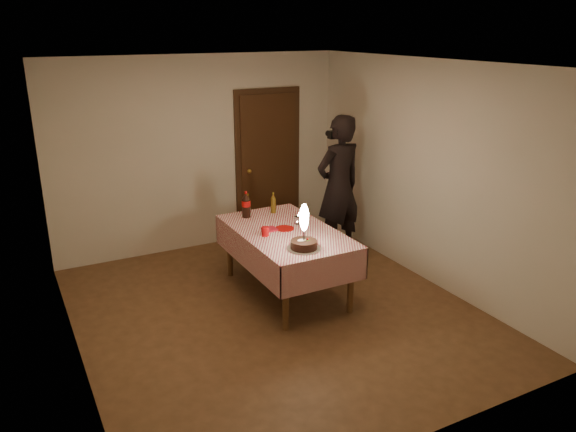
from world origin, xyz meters
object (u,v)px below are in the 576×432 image
at_px(clear_cup, 297,220).
at_px(amber_bottle_left, 248,205).
at_px(red_plate, 284,228).
at_px(amber_bottle_right, 273,203).
at_px(birthday_cake, 304,238).
at_px(red_cup, 265,231).
at_px(cola_bottle, 246,205).
at_px(dining_table, 286,239).
at_px(photographer, 339,187).

xyz_separation_m(clear_cup, amber_bottle_left, (-0.35, 0.60, 0.07)).
xyz_separation_m(red_plate, amber_bottle_left, (-0.15, 0.68, 0.11)).
bearing_deg(amber_bottle_right, birthday_cake, -101.50).
height_order(red_cup, cola_bottle, cola_bottle).
height_order(dining_table, photographer, photographer).
bearing_deg(red_cup, red_plate, 19.14).
height_order(birthday_cake, amber_bottle_right, birthday_cake).
relative_size(dining_table, amber_bottle_left, 6.75).
height_order(cola_bottle, amber_bottle_left, cola_bottle).
height_order(red_plate, red_cup, red_cup).
height_order(dining_table, clear_cup, clear_cup).
relative_size(dining_table, red_cup, 17.20).
xyz_separation_m(dining_table, clear_cup, (0.21, 0.13, 0.15)).
xyz_separation_m(clear_cup, cola_bottle, (-0.42, 0.50, 0.11)).
bearing_deg(amber_bottle_left, clear_cup, -59.51).
distance_m(birthday_cake, clear_cup, 0.76).
bearing_deg(birthday_cake, cola_bottle, 95.54).
bearing_deg(red_cup, amber_bottle_right, 57.28).
height_order(birthday_cake, cola_bottle, birthday_cake).
relative_size(dining_table, red_plate, 7.82).
height_order(red_cup, clear_cup, red_cup).
relative_size(cola_bottle, amber_bottle_left, 1.25).
bearing_deg(photographer, dining_table, -148.55).
relative_size(red_cup, photographer, 0.05).
relative_size(clear_cup, photographer, 0.05).
distance_m(amber_bottle_left, amber_bottle_right, 0.31).
relative_size(clear_cup, amber_bottle_right, 0.35).
xyz_separation_m(cola_bottle, amber_bottle_right, (0.36, -0.00, -0.03)).
bearing_deg(amber_bottle_right, red_plate, -104.32).
relative_size(dining_table, photographer, 0.91).
xyz_separation_m(birthday_cake, photographer, (1.23, 1.26, 0.06)).
bearing_deg(amber_bottle_right, clear_cup, -82.97).
bearing_deg(birthday_cake, red_plate, 81.15).
distance_m(amber_bottle_right, photographer, 0.99).
xyz_separation_m(cola_bottle, amber_bottle_left, (0.07, 0.10, -0.03)).
distance_m(red_plate, cola_bottle, 0.63).
height_order(dining_table, birthday_cake, birthday_cake).
relative_size(amber_bottle_left, amber_bottle_right, 1.00).
bearing_deg(red_plate, photographer, 29.70).
bearing_deg(birthday_cake, amber_bottle_left, 92.17).
height_order(clear_cup, amber_bottle_right, amber_bottle_right).
xyz_separation_m(red_cup, photographer, (1.42, 0.74, 0.13)).
bearing_deg(cola_bottle, clear_cup, -49.89).
bearing_deg(amber_bottle_right, dining_table, -103.80).
xyz_separation_m(red_cup, cola_bottle, (0.07, 0.68, 0.10)).
xyz_separation_m(birthday_cake, amber_bottle_right, (0.24, 1.19, -0.00)).
distance_m(clear_cup, cola_bottle, 0.66).
relative_size(birthday_cake, red_cup, 4.84).
height_order(amber_bottle_left, amber_bottle_right, same).
bearing_deg(photographer, birthday_cake, -134.14).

